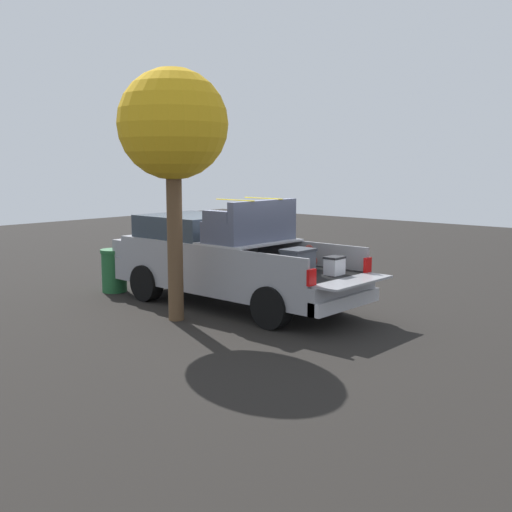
% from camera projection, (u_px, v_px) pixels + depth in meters
% --- Properties ---
extents(ground_plane, '(40.00, 40.00, 0.00)m').
position_uv_depth(ground_plane, '(234.00, 306.00, 13.06)').
color(ground_plane, black).
extents(pickup_truck, '(6.05, 2.06, 2.23)m').
position_uv_depth(pickup_truck, '(222.00, 259.00, 13.14)').
color(pickup_truck, gray).
rests_on(pickup_truck, ground_plane).
extents(tree_background, '(2.01, 2.01, 4.63)m').
position_uv_depth(tree_background, '(173.00, 127.00, 11.38)').
color(tree_background, brown).
rests_on(tree_background, ground_plane).
extents(trash_can, '(0.60, 0.60, 0.98)m').
position_uv_depth(trash_can, '(114.00, 270.00, 14.43)').
color(trash_can, '#1E592D').
rests_on(trash_can, ground_plane).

